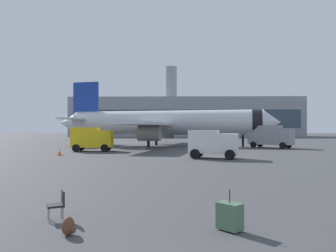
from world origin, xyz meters
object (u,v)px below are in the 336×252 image
(rolling_suitcase, at_px, (230,216))
(service_truck, at_px, (92,138))
(traveller_backpack, at_px, (69,226))
(gate_chair, at_px, (58,203))
(cargo_van, at_px, (213,143))
(fuel_truck, at_px, (270,135))
(safety_cone_mid, at_px, (234,147))
(safety_cone_near, at_px, (60,152))
(airplane_at_gate, at_px, (163,123))

(rolling_suitcase, bearing_deg, service_truck, 110.94)
(rolling_suitcase, relative_size, traveller_backpack, 2.29)
(gate_chair, bearing_deg, cargo_van, 70.79)
(fuel_truck, relative_size, rolling_suitcase, 5.67)
(safety_cone_mid, bearing_deg, rolling_suitcase, -100.68)
(service_truck, relative_size, rolling_suitcase, 4.41)
(service_truck, distance_m, fuel_truck, 24.89)
(fuel_truck, distance_m, gate_chair, 40.52)
(safety_cone_near, relative_size, safety_cone_mid, 0.89)
(service_truck, bearing_deg, fuel_truck, 17.41)
(traveller_backpack, relative_size, gate_chair, 0.56)
(safety_cone_mid, bearing_deg, safety_cone_near, -154.72)
(fuel_truck, height_order, safety_cone_mid, fuel_truck)
(cargo_van, distance_m, rolling_suitcase, 21.02)
(airplane_at_gate, distance_m, fuel_truck, 16.19)
(fuel_truck, height_order, rolling_suitcase, fuel_truck)
(traveller_backpack, bearing_deg, fuel_truck, 66.68)
(cargo_van, bearing_deg, airplane_at_gate, 104.10)
(airplane_at_gate, relative_size, safety_cone_mid, 43.93)
(safety_cone_near, distance_m, gate_chair, 24.37)
(traveller_backpack, bearing_deg, cargo_van, 73.79)
(safety_cone_near, bearing_deg, cargo_van, -10.87)
(safety_cone_mid, xyz_separation_m, traveller_backpack, (-10.39, -33.45, -0.17))
(gate_chair, bearing_deg, fuel_truck, 64.93)
(safety_cone_near, xyz_separation_m, gate_chair, (8.26, -22.93, 0.14))
(airplane_at_gate, bearing_deg, service_truck, -125.00)
(airplane_at_gate, height_order, service_truck, airplane_at_gate)
(fuel_truck, bearing_deg, safety_cone_mid, -142.64)
(safety_cone_near, bearing_deg, airplane_at_gate, 61.24)
(fuel_truck, relative_size, cargo_van, 1.31)
(service_truck, bearing_deg, safety_cone_mid, 9.18)
(fuel_truck, relative_size, traveller_backpack, 13.00)
(airplane_at_gate, xyz_separation_m, rolling_suitcase, (3.25, -41.94, -3.27))
(service_truck, xyz_separation_m, safety_cone_mid, (17.75, 2.87, -1.21))
(traveller_backpack, bearing_deg, service_truck, 103.52)
(cargo_van, height_order, rolling_suitcase, cargo_van)
(rolling_suitcase, bearing_deg, gate_chair, 169.75)
(cargo_van, distance_m, gate_chair, 21.20)
(safety_cone_mid, height_order, traveller_backpack, safety_cone_mid)
(safety_cone_mid, relative_size, rolling_suitcase, 0.74)
(fuel_truck, height_order, traveller_backpack, fuel_truck)
(service_truck, xyz_separation_m, safety_cone_near, (-1.67, -6.30, -1.25))
(traveller_backpack, bearing_deg, safety_cone_near, 110.39)
(service_truck, distance_m, safety_cone_mid, 18.02)
(airplane_at_gate, xyz_separation_m, fuel_truck, (15.47, -4.37, -1.88))
(cargo_van, xyz_separation_m, rolling_suitcase, (-2.04, -20.89, -1.06))
(airplane_at_gate, relative_size, service_truck, 7.34)
(safety_cone_mid, relative_size, traveller_backpack, 1.69)
(airplane_at_gate, bearing_deg, gate_chair, -92.35)
(airplane_at_gate, height_order, cargo_van, airplane_at_gate)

